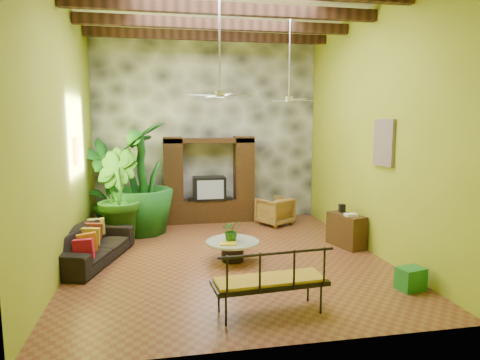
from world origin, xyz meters
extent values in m
plane|color=brown|center=(0.00, 0.00, 0.00)|extent=(7.00, 7.00, 0.00)
cube|color=olive|center=(0.00, 3.50, 2.50)|extent=(6.00, 0.02, 5.00)
cube|color=olive|center=(-3.00, 0.00, 2.50)|extent=(0.02, 7.00, 5.00)
cube|color=olive|center=(3.00, 0.00, 2.50)|extent=(0.02, 7.00, 5.00)
cube|color=#37393E|center=(0.00, 3.44, 2.50)|extent=(5.98, 0.10, 4.98)
cube|color=#381C11|center=(0.00, 0.00, 4.78)|extent=(5.95, 0.16, 0.22)
cube|color=#381C11|center=(0.00, 1.30, 4.78)|extent=(5.95, 0.16, 0.22)
cube|color=#381C11|center=(0.00, 2.60, 4.78)|extent=(5.95, 0.16, 0.22)
cube|color=black|center=(0.00, 3.14, 0.30)|extent=(2.40, 0.50, 0.60)
cube|color=black|center=(-0.95, 3.14, 1.30)|extent=(0.50, 0.48, 2.00)
cube|color=black|center=(0.95, 3.14, 1.30)|extent=(0.50, 0.48, 2.00)
cube|color=black|center=(0.00, 3.14, 2.20)|extent=(2.40, 0.48, 0.12)
cube|color=black|center=(0.00, 3.12, 0.92)|extent=(0.85, 0.52, 0.62)
cube|color=#8C99A8|center=(0.00, 2.85, 0.92)|extent=(0.70, 0.02, 0.50)
cylinder|color=#BBBAC0|center=(-0.20, -0.40, 4.10)|extent=(0.04, 0.04, 1.80)
cylinder|color=#BBBAC0|center=(-0.20, -0.40, 3.20)|extent=(0.18, 0.18, 0.12)
cube|color=#BBBAC0|center=(0.15, -0.31, 3.18)|extent=(0.58, 0.26, 0.01)
cube|color=#BBBAC0|center=(-0.29, -0.05, 3.18)|extent=(0.26, 0.58, 0.01)
cube|color=#BBBAC0|center=(-0.55, -0.49, 3.18)|extent=(0.58, 0.26, 0.01)
cube|color=#BBBAC0|center=(-0.11, -0.75, 3.18)|extent=(0.26, 0.58, 0.01)
cylinder|color=#BBBAC0|center=(1.60, 1.20, 4.10)|extent=(0.04, 0.04, 1.80)
cylinder|color=#BBBAC0|center=(1.60, 1.20, 3.20)|extent=(0.18, 0.18, 0.12)
cube|color=#BBBAC0|center=(1.95, 1.29, 3.18)|extent=(0.58, 0.26, 0.01)
cube|color=#BBBAC0|center=(1.51, 1.55, 3.18)|extent=(0.26, 0.58, 0.01)
cube|color=#BBBAC0|center=(1.25, 1.11, 3.18)|extent=(0.58, 0.26, 0.01)
cube|color=#BBBAC0|center=(1.69, 0.85, 3.18)|extent=(0.26, 0.58, 0.01)
cube|color=gold|center=(-2.96, 1.00, 2.10)|extent=(0.06, 0.32, 0.55)
cube|color=teal|center=(2.96, -0.60, 2.30)|extent=(0.06, 0.70, 0.90)
imported|color=black|center=(-2.65, 0.22, 0.33)|extent=(1.54, 2.45, 0.67)
imported|color=olive|center=(1.65, 2.47, 0.36)|extent=(1.07, 1.08, 0.72)
imported|color=#175919|center=(-2.63, 2.70, 1.15)|extent=(1.46, 1.35, 2.29)
imported|color=#28671B|center=(-2.28, 1.67, 1.05)|extent=(1.39, 1.47, 2.10)
imported|color=#165619|center=(-1.74, 2.21, 1.35)|extent=(1.61, 1.61, 2.70)
cylinder|color=black|center=(0.05, -0.24, 0.18)|extent=(0.44, 0.44, 0.36)
cylinder|color=silver|center=(0.05, -0.24, 0.38)|extent=(1.04, 1.04, 0.04)
imported|color=#225717|center=(0.04, -0.25, 0.62)|extent=(0.40, 0.35, 0.44)
cube|color=gold|center=(-0.07, -0.46, 0.42)|extent=(0.34, 0.26, 0.03)
cube|color=black|center=(0.18, -2.59, 0.45)|extent=(1.67, 0.68, 0.07)
cube|color=#B68722|center=(0.18, -2.59, 0.49)|extent=(1.58, 0.61, 0.06)
cube|color=black|center=(0.18, -2.88, 0.72)|extent=(1.63, 0.17, 0.54)
cube|color=black|center=(2.65, 0.26, 0.36)|extent=(0.63, 0.97, 0.71)
cube|color=#1E7331|center=(2.65, -2.19, 0.18)|extent=(0.48, 0.40, 0.37)
camera|label=1|loc=(-1.31, -8.19, 2.72)|focal=32.00mm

